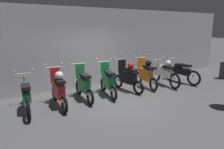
# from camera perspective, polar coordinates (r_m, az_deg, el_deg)

# --- Properties ---
(ground_plane) EXTENTS (80.00, 80.00, 0.00)m
(ground_plane) POSITION_cam_1_polar(r_m,az_deg,el_deg) (6.86, 1.92, -7.46)
(ground_plane) COLOR #4C4C4F
(back_wall) EXTENTS (16.00, 0.30, 3.15)m
(back_wall) POSITION_cam_1_polar(r_m,az_deg,el_deg) (8.53, -6.69, 7.43)
(back_wall) COLOR #ADADB2
(back_wall) RESTS_ON ground
(motorbike_slot_1) EXTENTS (0.59, 1.95, 1.15)m
(motorbike_slot_1) POSITION_cam_1_polar(r_m,az_deg,el_deg) (6.44, -22.71, -5.27)
(motorbike_slot_1) COLOR black
(motorbike_slot_1) RESTS_ON ground
(motorbike_slot_2) EXTENTS (0.59, 1.68, 1.29)m
(motorbike_slot_2) POSITION_cam_1_polar(r_m,az_deg,el_deg) (6.48, -14.67, -3.84)
(motorbike_slot_2) COLOR black
(motorbike_slot_2) RESTS_ON ground
(motorbike_slot_3) EXTENTS (0.56, 1.68, 1.18)m
(motorbike_slot_3) POSITION_cam_1_polar(r_m,az_deg,el_deg) (6.97, -7.94, -2.71)
(motorbike_slot_3) COLOR black
(motorbike_slot_3) RESTS_ON ground
(motorbike_slot_4) EXTENTS (0.59, 1.67, 1.29)m
(motorbike_slot_4) POSITION_cam_1_polar(r_m,az_deg,el_deg) (7.31, -1.19, -1.80)
(motorbike_slot_4) COLOR black
(motorbike_slot_4) RESTS_ON ground
(motorbike_slot_5) EXTENTS (0.59, 1.68, 1.29)m
(motorbike_slot_5) POSITION_cam_1_polar(r_m,az_deg,el_deg) (7.83, 4.28, -0.53)
(motorbike_slot_5) COLOR black
(motorbike_slot_5) RESTS_ON ground
(motorbike_slot_6) EXTENTS (0.58, 1.67, 1.29)m
(motorbike_slot_6) POSITION_cam_1_polar(r_m,az_deg,el_deg) (8.40, 9.27, 0.28)
(motorbike_slot_6) COLOR black
(motorbike_slot_6) RESTS_ON ground
(motorbike_slot_7) EXTENTS (0.58, 1.94, 1.15)m
(motorbike_slot_7) POSITION_cam_1_polar(r_m,az_deg,el_deg) (8.90, 14.43, 0.49)
(motorbike_slot_7) COLOR black
(motorbike_slot_7) RESTS_ON ground
(motorbike_slot_8) EXTENTS (0.59, 1.95, 1.15)m
(motorbike_slot_8) POSITION_cam_1_polar(r_m,az_deg,el_deg) (9.53, 18.47, 0.83)
(motorbike_slot_8) COLOR black
(motorbike_slot_8) RESTS_ON ground
(trash_bin) EXTENTS (0.40, 0.40, 0.81)m
(trash_bin) POSITION_cam_1_polar(r_m,az_deg,el_deg) (11.01, 28.70, 1.02)
(trash_bin) COLOR #38383D
(trash_bin) RESTS_ON ground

